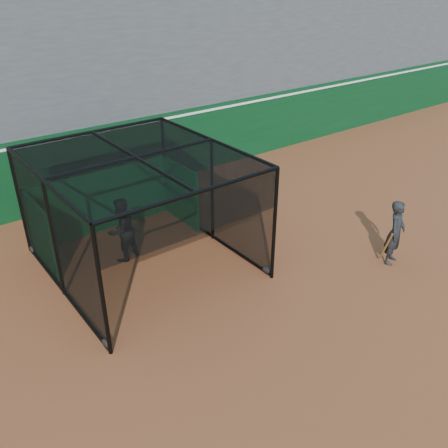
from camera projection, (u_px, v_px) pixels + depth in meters
ground at (264, 313)px, 11.04m from camera, size 120.00×120.00×0.00m
outfield_wall at (102, 160)px, 16.38m from camera, size 50.00×0.50×2.50m
grandstand at (47, 50)px, 17.51m from camera, size 50.00×7.85×8.95m
batting_cage at (141, 213)px, 12.23m from camera, size 4.64×5.28×3.05m
batter at (122, 230)px, 12.73m from camera, size 1.03×0.90×1.80m
on_deck_player at (395, 233)px, 12.59m from camera, size 0.77×0.63×1.82m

